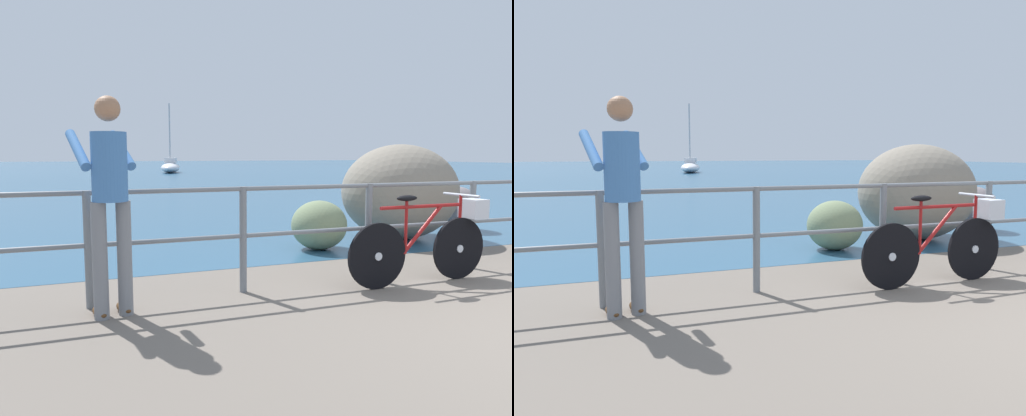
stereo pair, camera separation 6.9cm
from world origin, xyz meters
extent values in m
cube|color=#6B6056|center=(0.00, 20.00, -0.05)|extent=(120.00, 120.00, 0.10)
cube|color=#2D5675|center=(0.00, 47.80, 0.00)|extent=(120.00, 90.00, 0.01)
cylinder|color=slate|center=(-3.50, 1.86, 0.51)|extent=(0.07, 0.07, 1.02)
cylinder|color=slate|center=(-2.10, 1.86, 0.51)|extent=(0.07, 0.07, 1.02)
cylinder|color=slate|center=(-0.70, 1.86, 0.51)|extent=(0.07, 0.07, 1.02)
cylinder|color=slate|center=(0.70, 1.86, 0.51)|extent=(0.07, 0.07, 1.02)
cylinder|color=slate|center=(0.00, 1.86, 1.00)|extent=(9.79, 0.04, 0.04)
cylinder|color=slate|center=(0.00, 1.86, 0.55)|extent=(9.79, 0.04, 0.04)
cylinder|color=black|center=(-0.83, 1.50, 0.33)|extent=(0.66, 0.05, 0.66)
cylinder|color=#B7BCC6|center=(-0.83, 1.50, 0.33)|extent=(0.08, 0.06, 0.08)
cylinder|color=black|center=(0.21, 1.53, 0.33)|extent=(0.66, 0.05, 0.66)
cylinder|color=#B7BCC6|center=(0.21, 1.53, 0.33)|extent=(0.08, 0.06, 0.08)
cylinder|color=maroon|center=(-0.31, 1.51, 0.80)|extent=(0.99, 0.06, 0.04)
cylinder|color=maroon|center=(-0.29, 1.51, 0.57)|extent=(0.50, 0.05, 0.50)
cylinder|color=maroon|center=(-0.49, 1.51, 0.59)|extent=(0.03, 0.03, 0.53)
ellipsoid|color=black|center=(-0.49, 1.51, 0.89)|extent=(0.24, 0.11, 0.06)
cylinder|color=maroon|center=(0.21, 1.53, 0.62)|extent=(0.03, 0.03, 0.57)
cylinder|color=#B7BCC6|center=(0.21, 1.53, 0.90)|extent=(0.04, 0.48, 0.03)
cube|color=#B7BCC6|center=(0.39, 1.53, 0.75)|extent=(0.21, 0.25, 0.20)
cylinder|color=slate|center=(-3.42, 1.54, 0.47)|extent=(0.12, 0.12, 0.95)
ellipsoid|color=#513319|center=(-3.43, 1.60, 0.04)|extent=(0.16, 0.28, 0.08)
cylinder|color=slate|center=(-3.22, 1.59, 0.47)|extent=(0.12, 0.12, 0.95)
ellipsoid|color=#513319|center=(-3.24, 1.64, 0.04)|extent=(0.16, 0.28, 0.08)
cylinder|color=#3F72B2|center=(-3.32, 1.56, 1.23)|extent=(0.28, 0.28, 0.55)
sphere|color=#9E7051|center=(-3.32, 1.56, 1.68)|extent=(0.20, 0.20, 0.20)
cylinder|color=#3F72B2|center=(-3.55, 1.75, 1.36)|extent=(0.20, 0.52, 0.34)
cylinder|color=#3F72B2|center=(-3.20, 1.84, 1.36)|extent=(0.20, 0.52, 0.34)
ellipsoid|color=gray|center=(1.17, 3.82, 0.74)|extent=(1.86, 1.64, 1.48)
ellipsoid|color=gray|center=(-0.42, 3.47, 0.34)|extent=(0.78, 0.75, 0.69)
ellipsoid|color=slate|center=(2.65, 4.17, 0.38)|extent=(0.78, 0.75, 0.76)
ellipsoid|color=white|center=(2.84, 32.34, 0.36)|extent=(2.39, 4.59, 0.70)
cube|color=silver|center=(2.92, 32.63, 0.89)|extent=(1.11, 1.46, 0.36)
cylinder|color=#B2B2B7|center=(2.79, 32.15, 2.81)|extent=(0.10, 0.10, 4.20)
camera|label=1|loc=(-3.57, -2.42, 1.32)|focal=33.74mm
camera|label=2|loc=(-3.51, -2.45, 1.32)|focal=33.74mm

